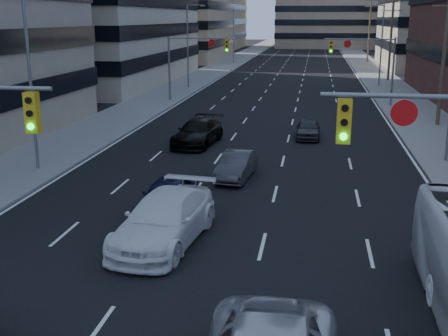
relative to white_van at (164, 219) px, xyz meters
name	(u,v)px	position (x,y,z in m)	size (l,w,h in m)	color
road_surface	(302,51)	(1.60, 118.16, -0.84)	(18.00, 300.00, 0.02)	black
sidewalk_left	(253,50)	(-9.90, 118.16, -0.78)	(5.00, 300.00, 0.15)	slate
sidewalk_right	(352,51)	(13.10, 118.16, -0.78)	(5.00, 300.00, 0.15)	slate
office_left_far	(170,15)	(-22.40, 88.16, 7.15)	(20.00, 30.00, 16.00)	gray
bg_block_left	(194,8)	(-26.40, 128.16, 9.15)	(24.00, 24.00, 20.00)	#ADA089
bg_block_right	(447,25)	(33.60, 118.16, 5.15)	(22.00, 22.00, 12.00)	gray
signal_far_left	(194,55)	(-6.08, 33.16, 3.45)	(6.09, 0.33, 6.00)	slate
signal_far_right	(367,57)	(9.28, 33.16, 3.45)	(6.09, 0.33, 6.00)	slate
utility_pole_block	(445,45)	(13.80, 24.16, 4.92)	(2.20, 0.28, 11.00)	#4C3D2D
utility_pole_midblock	(391,33)	(13.80, 54.16, 4.92)	(2.20, 0.28, 11.00)	#4C3D2D
utility_pole_distant	(369,29)	(13.80, 84.16, 4.92)	(2.20, 0.28, 11.00)	#4C3D2D
streetlight_left_near	(33,72)	(-8.74, 8.16, 4.20)	(2.03, 0.22, 9.00)	slate
streetlight_left_mid	(189,42)	(-8.74, 43.16, 4.20)	(2.03, 0.22, 9.00)	slate
streetlight_left_far	(235,33)	(-8.74, 78.16, 4.20)	(2.03, 0.22, 9.00)	slate
streetlight_right_far	(380,41)	(11.94, 48.16, 4.20)	(2.03, 0.22, 9.00)	slate
white_van	(164,219)	(0.00, 0.00, 0.00)	(2.39, 5.88, 1.71)	white
sedan_blue	(167,196)	(-0.69, 3.01, -0.13)	(1.70, 4.23, 1.44)	black
sedan_grey_center	(236,166)	(1.35, 8.40, -0.20)	(1.38, 3.94, 1.30)	#37373A
sedan_black_far	(198,132)	(-2.05, 15.49, -0.08)	(2.18, 5.36, 1.55)	black
sedan_grey_right	(308,128)	(4.64, 18.54, -0.21)	(1.53, 3.80, 1.30)	#2F2F32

